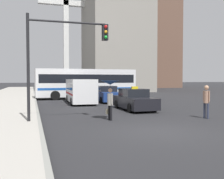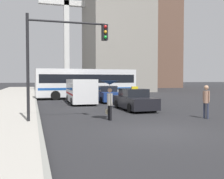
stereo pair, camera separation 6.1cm
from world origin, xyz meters
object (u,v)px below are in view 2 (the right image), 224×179
at_px(pedestrian_with_umbrella, 110,89).
at_px(traffic_light, 63,48).
at_px(taxi, 134,100).
at_px(sedan_red, 107,95).
at_px(city_bus, 87,82).
at_px(pedestrian_man, 206,99).
at_px(monument_cross, 66,22).
at_px(ambulance_van, 81,90).

xyz_separation_m(pedestrian_with_umbrella, traffic_light, (-2.41, -0.11, 2.05)).
xyz_separation_m(taxi, sedan_red, (-0.11, 6.58, 0.02)).
distance_m(sedan_red, traffic_light, 12.20).
bearing_deg(city_bus, taxi, 3.34).
distance_m(taxi, city_bus, 11.61).
bearing_deg(traffic_light, pedestrian_man, -6.42).
xyz_separation_m(sedan_red, pedestrian_with_umbrella, (-2.82, -10.51, 0.92)).
height_order(city_bus, traffic_light, traffic_light).
bearing_deg(pedestrian_man, taxi, -168.60).
distance_m(pedestrian_with_umbrella, monument_cross, 36.01).
bearing_deg(city_bus, pedestrian_man, 9.39).
height_order(sedan_red, monument_cross, monument_cross).
bearing_deg(monument_cross, city_bus, -90.61).
bearing_deg(monument_cross, traffic_light, -97.41).
xyz_separation_m(pedestrian_with_umbrella, monument_cross, (2.07, 34.32, 10.70)).
bearing_deg(monument_cross, pedestrian_man, -84.99).
bearing_deg(pedestrian_with_umbrella, pedestrian_man, -107.60).
bearing_deg(traffic_light, taxi, 37.07).
relative_size(pedestrian_man, traffic_light, 0.35).
xyz_separation_m(taxi, pedestrian_man, (2.22, -4.89, 0.40)).
height_order(pedestrian_man, traffic_light, traffic_light).
bearing_deg(sedan_red, ambulance_van, 13.50).
relative_size(city_bus, pedestrian_with_umbrella, 5.28).
height_order(sedan_red, city_bus, city_bus).
height_order(taxi, city_bus, city_bus).
distance_m(city_bus, pedestrian_with_umbrella, 15.54).
relative_size(city_bus, monument_cross, 0.50).
xyz_separation_m(city_bus, pedestrian_man, (3.29, -16.40, -0.71)).
bearing_deg(city_bus, sedan_red, 8.99).
bearing_deg(pedestrian_man, traffic_light, -109.49).
relative_size(taxi, city_bus, 0.40).
bearing_deg(taxi, traffic_light, 37.07).
distance_m(sedan_red, pedestrian_man, 11.71).
xyz_separation_m(city_bus, monument_cross, (0.20, 18.89, 10.53)).
distance_m(pedestrian_with_umbrella, pedestrian_man, 5.28).
distance_m(sedan_red, ambulance_van, 2.72).
bearing_deg(pedestrian_with_umbrella, ambulance_van, -8.28).
height_order(pedestrian_with_umbrella, traffic_light, traffic_light).
xyz_separation_m(sedan_red, traffic_light, (-5.23, -10.62, 2.97)).
height_order(city_bus, monument_cross, monument_cross).
relative_size(taxi, ambulance_van, 0.75).
bearing_deg(monument_cross, taxi, -88.37).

